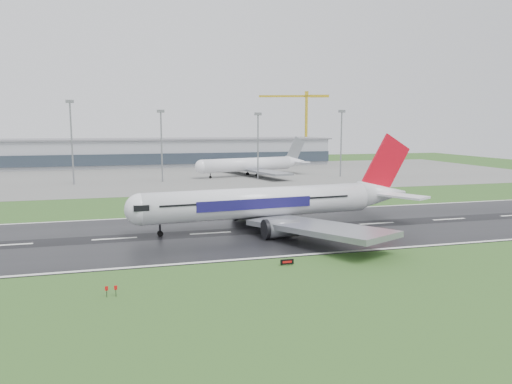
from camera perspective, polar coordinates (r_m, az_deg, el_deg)
name	(u,v)px	position (r m, az deg, el deg)	size (l,w,h in m)	color
ground	(115,239)	(103.57, -16.44, -5.38)	(520.00, 520.00, 0.00)	#2A511E
runway	(115,239)	(103.56, -16.44, -5.36)	(400.00, 45.00, 0.10)	black
apron	(121,177)	(227.09, -15.75, 1.74)	(400.00, 130.00, 0.08)	slate
terminal	(121,153)	(286.34, -15.69, 4.46)	(240.00, 36.00, 15.00)	#9598A0
main_airliner	(280,183)	(108.97, 2.82, 1.04)	(68.50, 65.24, 20.22)	white
parked_airliner	(251,157)	(222.00, -0.57, 4.14)	(58.75, 54.70, 17.22)	white
tower_crane	(306,126)	(322.23, 5.98, 7.75)	(46.02, 2.51, 45.33)	gold
runway_sign	(287,262)	(81.37, 3.70, -8.31)	(2.30, 0.26, 1.04)	black
floodmast_2	(72,144)	(202.08, -21.01, 5.31)	(0.64, 0.64, 31.86)	gray
floodmast_3	(162,148)	(201.57, -11.14, 5.18)	(0.64, 0.64, 28.39)	gray
floodmast_4	(258,148)	(208.46, 0.23, 5.30)	(0.64, 0.64, 27.54)	gray
floodmast_5	(341,145)	(221.95, 10.06, 5.52)	(0.64, 0.64, 28.96)	gray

